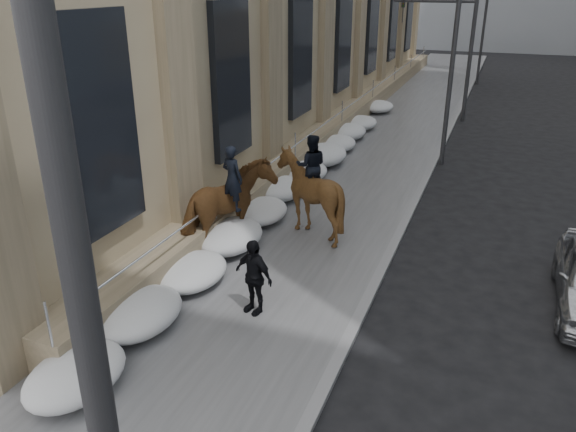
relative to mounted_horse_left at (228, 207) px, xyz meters
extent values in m
plane|color=black|center=(1.42, -3.98, -1.32)|extent=(140.00, 140.00, 0.00)
cube|color=#4F4F52|center=(1.42, 6.02, -1.26)|extent=(5.00, 80.00, 0.12)
cube|color=slate|center=(4.04, 6.02, -1.26)|extent=(0.24, 80.00, 0.12)
cube|color=#6E6147|center=(-0.83, 16.02, -0.87)|extent=(1.10, 44.00, 0.90)
cylinder|color=silver|center=(-0.38, 16.02, 0.03)|extent=(0.06, 42.00, 0.06)
cube|color=black|center=(-1.28, 9.02, 2.68)|extent=(0.20, 2.20, 4.50)
cylinder|color=#2D2D30|center=(4.32, 10.02, 2.68)|extent=(0.18, 0.18, 8.00)
cylinder|color=#2D2D30|center=(4.32, 30.02, 2.68)|extent=(0.18, 0.18, 8.00)
cylinder|color=#2D2D30|center=(4.42, 18.02, 1.68)|extent=(0.20, 0.20, 6.00)
cylinder|color=#2D2D30|center=(2.42, 18.02, 4.48)|extent=(4.00, 0.16, 0.16)
imported|color=black|center=(0.92, 18.02, 3.98)|extent=(0.18, 0.22, 1.10)
ellipsoid|color=silver|center=(-0.03, -3.98, -0.86)|extent=(1.50, 2.10, 0.68)
ellipsoid|color=silver|center=(0.02, 0.02, -0.84)|extent=(1.60, 2.20, 0.72)
ellipsoid|color=silver|center=(-0.08, 4.02, -0.88)|extent=(1.40, 2.00, 0.64)
ellipsoid|color=silver|center=(0.07, 8.02, -0.82)|extent=(1.70, 2.30, 0.76)
ellipsoid|color=silver|center=(-0.03, 12.02, -0.87)|extent=(1.50, 2.10, 0.66)
imported|color=#543419|center=(0.00, -0.01, -0.04)|extent=(2.00, 2.98, 2.31)
imported|color=black|center=(0.00, 0.14, 0.75)|extent=(0.72, 0.58, 1.72)
imported|color=#3C2611|center=(1.63, 1.72, -0.03)|extent=(2.46, 2.61, 2.33)
imported|color=black|center=(1.63, 1.87, 0.76)|extent=(1.00, 0.89, 1.72)
imported|color=black|center=(1.87, -2.57, -0.35)|extent=(1.07, 0.70, 1.69)
camera|label=1|loc=(6.30, -12.02, 5.42)|focal=35.00mm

